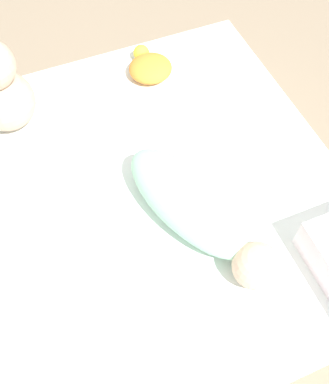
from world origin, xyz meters
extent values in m
plane|color=#7A6B56|center=(0.00, 0.00, 0.00)|extent=(12.00, 12.00, 0.00)
cube|color=white|center=(0.00, 0.00, 0.11)|extent=(1.14, 1.10, 0.21)
ellipsoid|color=#99D6B2|center=(-0.11, -0.08, 0.28)|extent=(0.44, 0.29, 0.13)
sphere|color=#DBB293|center=(-0.33, -0.16, 0.27)|extent=(0.12, 0.12, 0.12)
sphere|color=tan|center=(0.39, 0.28, 0.30)|extent=(0.18, 0.18, 0.18)
ellipsoid|color=orange|center=(0.41, -0.18, 0.24)|extent=(0.13, 0.14, 0.06)
sphere|color=yellow|center=(0.49, -0.18, 0.24)|extent=(0.05, 0.05, 0.05)
camera|label=1|loc=(-0.63, 0.20, 1.25)|focal=42.00mm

